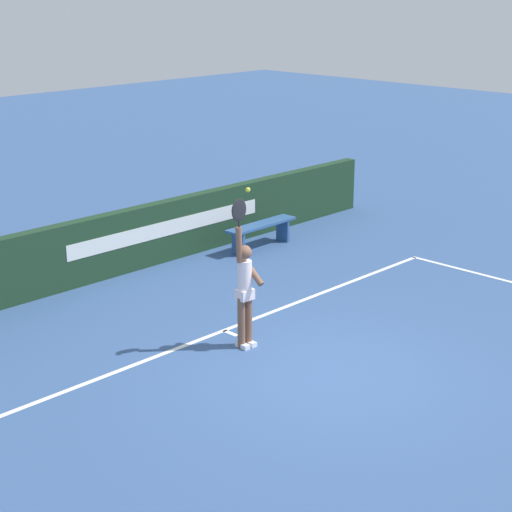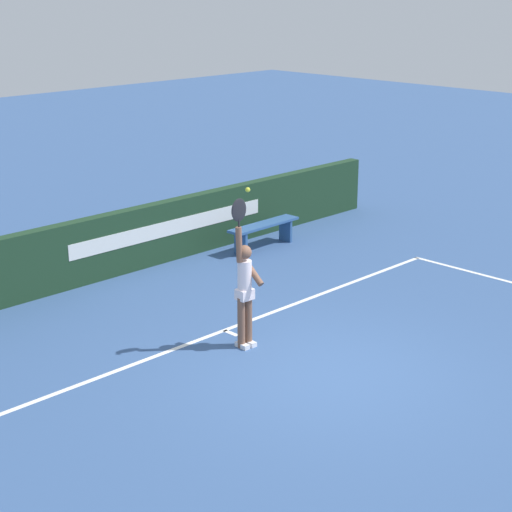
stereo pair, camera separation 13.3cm
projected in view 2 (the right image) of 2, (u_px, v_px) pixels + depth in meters
The scene contains 6 objects.
ground_plane at pixel (331, 373), 12.12m from camera, with size 60.00×60.00×0.00m, color #365588.
court_lines at pixel (374, 390), 11.62m from camera, with size 10.54×6.02×0.00m.
back_wall at pixel (96, 249), 15.71m from camera, with size 14.90×0.25×1.19m.
tennis_player at pixel (245, 287), 12.73m from camera, with size 0.41×0.43×2.30m.
tennis_ball at pixel (248, 190), 12.11m from camera, with size 0.07×0.07×0.07m.
courtside_bench_near at pixel (264, 229), 17.65m from camera, with size 1.76×0.39×0.52m.
Camera 2 is at (-8.57, -7.05, 5.26)m, focal length 60.87 mm.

